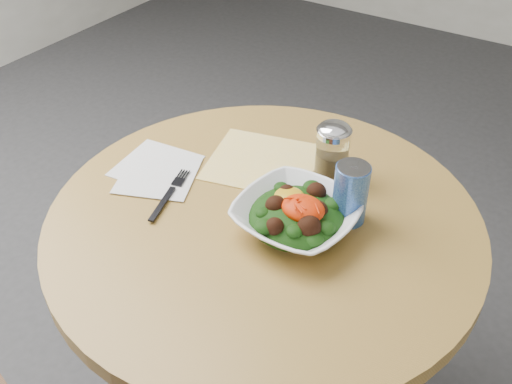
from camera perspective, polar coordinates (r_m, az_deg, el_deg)
table at (r=1.32m, az=0.71°, el=-8.77°), size 0.90×0.90×0.75m
cloth_napkin at (r=1.33m, az=0.65°, el=3.03°), size 0.29×0.27×0.00m
paper_napkins at (r=1.32m, az=-9.85°, el=2.16°), size 0.23×0.23×0.00m
salad_bowl at (r=1.13m, az=4.08°, el=-2.33°), size 0.25×0.25×0.09m
fork at (r=1.24m, az=-8.56°, el=-0.07°), size 0.07×0.18×0.00m
spice_shaker at (r=1.25m, az=7.63°, el=4.00°), size 0.08×0.08×0.14m
beverage_can at (r=1.14m, az=9.43°, el=-0.12°), size 0.07×0.07×0.13m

